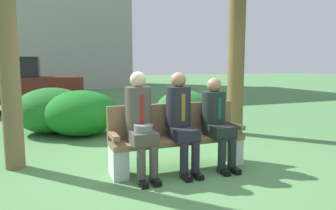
{
  "coord_description": "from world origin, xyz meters",
  "views": [
    {
      "loc": [
        -1.53,
        -3.84,
        1.44
      ],
      "look_at": [
        0.11,
        0.38,
        0.85
      ],
      "focal_mm": 32.94,
      "sensor_mm": 36.0,
      "label": 1
    }
  ],
  "objects_px": {
    "seated_man_middle": "(181,117)",
    "shrub_far_lawn": "(184,108)",
    "park_bench": "(177,138)",
    "shrub_near_bench": "(81,113)",
    "seated_man_left": "(140,119)",
    "seated_man_right": "(217,117)",
    "shrub_mid_lawn": "(52,110)",
    "parked_car_near": "(14,85)"
  },
  "relations": [
    {
      "from": "shrub_near_bench",
      "to": "shrub_far_lawn",
      "type": "distance_m",
      "value": 2.43
    },
    {
      "from": "seated_man_middle",
      "to": "parked_car_near",
      "type": "height_order",
      "value": "parked_car_near"
    },
    {
      "from": "seated_man_right",
      "to": "parked_car_near",
      "type": "bearing_deg",
      "value": 115.42
    },
    {
      "from": "shrub_near_bench",
      "to": "parked_car_near",
      "type": "height_order",
      "value": "parked_car_near"
    },
    {
      "from": "shrub_far_lawn",
      "to": "shrub_mid_lawn",
      "type": "bearing_deg",
      "value": 174.8
    },
    {
      "from": "shrub_near_bench",
      "to": "seated_man_middle",
      "type": "bearing_deg",
      "value": -68.7
    },
    {
      "from": "seated_man_right",
      "to": "shrub_far_lawn",
      "type": "relative_size",
      "value": 0.94
    },
    {
      "from": "seated_man_left",
      "to": "seated_man_right",
      "type": "relative_size",
      "value": 1.08
    },
    {
      "from": "seated_man_left",
      "to": "seated_man_middle",
      "type": "height_order",
      "value": "seated_man_left"
    },
    {
      "from": "seated_man_left",
      "to": "seated_man_right",
      "type": "xyz_separation_m",
      "value": [
        1.12,
        -0.0,
        -0.04
      ]
    },
    {
      "from": "seated_man_middle",
      "to": "seated_man_right",
      "type": "bearing_deg",
      "value": -0.86
    },
    {
      "from": "seated_man_middle",
      "to": "shrub_far_lawn",
      "type": "distance_m",
      "value": 3.25
    },
    {
      "from": "seated_man_right",
      "to": "shrub_near_bench",
      "type": "distance_m",
      "value": 3.14
    },
    {
      "from": "shrub_mid_lawn",
      "to": "park_bench",
      "type": "bearing_deg",
      "value": -62.57
    },
    {
      "from": "park_bench",
      "to": "shrub_near_bench",
      "type": "xyz_separation_m",
      "value": [
        -1.04,
        2.56,
        0.04
      ]
    },
    {
      "from": "parked_car_near",
      "to": "seated_man_right",
      "type": "bearing_deg",
      "value": -64.58
    },
    {
      "from": "seated_man_right",
      "to": "shrub_near_bench",
      "type": "height_order",
      "value": "seated_man_right"
    },
    {
      "from": "seated_man_left",
      "to": "parked_car_near",
      "type": "distance_m",
      "value": 6.99
    },
    {
      "from": "park_bench",
      "to": "parked_car_near",
      "type": "bearing_deg",
      "value": 111.78
    },
    {
      "from": "seated_man_middle",
      "to": "shrub_near_bench",
      "type": "distance_m",
      "value": 2.9
    },
    {
      "from": "seated_man_right",
      "to": "shrub_mid_lawn",
      "type": "bearing_deg",
      "value": 123.89
    },
    {
      "from": "shrub_near_bench",
      "to": "shrub_mid_lawn",
      "type": "distance_m",
      "value": 0.76
    },
    {
      "from": "seated_man_left",
      "to": "parked_car_near",
      "type": "xyz_separation_m",
      "value": [
        -2.06,
        6.68,
        0.09
      ]
    },
    {
      "from": "seated_man_right",
      "to": "shrub_mid_lawn",
      "type": "height_order",
      "value": "seated_man_right"
    },
    {
      "from": "seated_man_right",
      "to": "shrub_near_bench",
      "type": "xyz_separation_m",
      "value": [
        -1.6,
        2.69,
        -0.24
      ]
    },
    {
      "from": "seated_man_middle",
      "to": "seated_man_right",
      "type": "xyz_separation_m",
      "value": [
        0.55,
        -0.01,
        -0.04
      ]
    },
    {
      "from": "shrub_far_lawn",
      "to": "seated_man_middle",
      "type": "bearing_deg",
      "value": -115.08
    },
    {
      "from": "park_bench",
      "to": "shrub_mid_lawn",
      "type": "distance_m",
      "value": 3.47
    },
    {
      "from": "seated_man_middle",
      "to": "seated_man_right",
      "type": "relative_size",
      "value": 1.07
    },
    {
      "from": "seated_man_left",
      "to": "parked_car_near",
      "type": "relative_size",
      "value": 0.35
    },
    {
      "from": "seated_man_left",
      "to": "shrub_near_bench",
      "type": "relative_size",
      "value": 0.91
    },
    {
      "from": "shrub_mid_lawn",
      "to": "parked_car_near",
      "type": "relative_size",
      "value": 0.39
    },
    {
      "from": "parked_car_near",
      "to": "shrub_mid_lawn",
      "type": "bearing_deg",
      "value": -73.62
    },
    {
      "from": "parked_car_near",
      "to": "seated_man_middle",
      "type": "bearing_deg",
      "value": -68.54
    },
    {
      "from": "seated_man_middle",
      "to": "parked_car_near",
      "type": "bearing_deg",
      "value": 111.46
    },
    {
      "from": "seated_man_left",
      "to": "seated_man_right",
      "type": "distance_m",
      "value": 1.12
    },
    {
      "from": "seated_man_right",
      "to": "shrub_far_lawn",
      "type": "xyz_separation_m",
      "value": [
        0.82,
        2.94,
        -0.29
      ]
    },
    {
      "from": "park_bench",
      "to": "seated_man_right",
      "type": "height_order",
      "value": "seated_man_right"
    },
    {
      "from": "seated_man_left",
      "to": "shrub_mid_lawn",
      "type": "distance_m",
      "value": 3.38
    },
    {
      "from": "seated_man_left",
      "to": "seated_man_right",
      "type": "bearing_deg",
      "value": -0.19
    },
    {
      "from": "park_bench",
      "to": "parked_car_near",
      "type": "height_order",
      "value": "parked_car_near"
    },
    {
      "from": "seated_man_middle",
      "to": "seated_man_right",
      "type": "height_order",
      "value": "seated_man_middle"
    }
  ]
}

